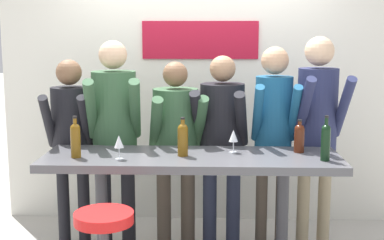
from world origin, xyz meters
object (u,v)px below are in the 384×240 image
person_far_left (71,133)px  wine_bottle_0 (183,138)px  wine_glass_1 (119,142)px  person_left (114,123)px  wine_bottle_2 (75,139)px  wine_glass_0 (233,136)px  wine_bottle_1 (326,140)px  person_center_right (274,124)px  wine_bottle_3 (299,137)px  person_center (222,132)px  tasting_table (192,174)px  person_center_left (176,136)px  person_right (317,120)px

person_far_left → wine_bottle_0: (0.97, -0.53, 0.07)m
wine_glass_1 → person_left: bearing=102.9°
wine_bottle_2 → wine_glass_0: wine_bottle_2 is taller
person_left → wine_bottle_0: person_left is taller
wine_bottle_1 → wine_glass_1: wine_bottle_1 is taller
person_center_right → wine_bottle_3: size_ratio=6.93×
person_center → wine_glass_0: bearing=-71.5°
tasting_table → wine_bottle_3: (0.81, 0.14, 0.26)m
tasting_table → person_center_left: person_center_left is taller
person_far_left → person_right: 2.06m
person_center_left → wine_glass_1: bearing=-128.6°
person_left → wine_bottle_0: 0.78m
person_far_left → wine_bottle_2: size_ratio=5.36×
person_left → wine_bottle_1: bearing=-28.0°
person_far_left → tasting_table: bearing=-29.9°
person_center → wine_bottle_2: person_center is taller
person_center_right → wine_bottle_1: bearing=-65.7°
wine_bottle_3 → person_right: bearing=59.9°
person_far_left → person_center_left: size_ratio=1.01×
person_center_left → person_center_right: bearing=-14.6°
person_center_left → person_center: (0.39, 0.01, 0.04)m
wine_bottle_3 → person_left: bearing=166.6°
person_center → wine_glass_1: person_center is taller
person_left → wine_bottle_3: bearing=-20.6°
person_far_left → person_left: person_left is taller
wine_bottle_0 → wine_bottle_3: bearing=9.7°
tasting_table → person_center: size_ratio=1.32×
wine_bottle_1 → wine_bottle_2: wine_bottle_1 is taller
wine_glass_1 → person_center: bearing=43.9°
person_far_left → person_right: size_ratio=0.90×
wine_bottle_3 → wine_bottle_2: bearing=-172.1°
person_center_right → wine_glass_0: bearing=-129.0°
person_center → wine_glass_1: size_ratio=9.46×
tasting_table → wine_bottle_2: (-0.84, -0.09, 0.28)m
person_left → person_center_right: person_left is taller
person_center_right → person_center: bearing=173.8°
tasting_table → person_far_left: size_ratio=1.35×
person_center → person_right: 0.79m
person_center_right → wine_glass_1: size_ratio=9.88×
person_center_right → wine_bottle_2: (-1.51, -0.63, -0.00)m
person_left → wine_glass_0: 1.05m
person_center_left → person_center_right: (0.82, -0.04, 0.11)m
wine_bottle_2 → wine_bottle_3: size_ratio=1.21×
wine_bottle_2 → wine_bottle_3: bearing=7.9°
person_right → wine_bottle_2: (-1.86, -0.58, -0.06)m
person_center_right → wine_glass_1: bearing=-149.9°
wine_bottle_2 → wine_glass_0: bearing=9.7°
person_right → wine_bottle_2: size_ratio=5.99×
person_center_left → person_far_left: bearing=171.7°
person_left → wine_bottle_2: size_ratio=5.88×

